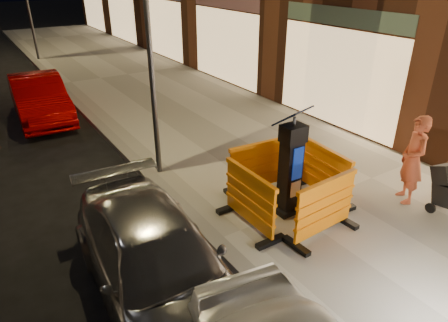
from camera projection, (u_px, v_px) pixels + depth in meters
ground_plane at (217, 246)px, 7.25m from camera, size 120.00×120.00×0.00m
sidewalk at (334, 196)px, 8.68m from camera, size 6.00×60.00×0.15m
kerb at (217, 243)px, 7.22m from camera, size 0.30×60.00×0.15m
parking_kiosk at (291, 165)px, 7.57m from camera, size 0.67×0.67×2.06m
barrier_front at (325, 208)px, 7.06m from camera, size 1.50×0.68×1.15m
barrier_back at (259, 167)px, 8.49m from camera, size 1.52×0.73×1.15m
barrier_kerbside at (250, 200)px, 7.31m from camera, size 0.61×1.47×1.15m
barrier_bldgside at (324, 173)px, 8.24m from camera, size 0.71×1.51×1.15m
car_silver at (160, 295)px, 6.19m from camera, size 2.13×4.60×1.30m
car_red at (44, 119)px, 13.24m from camera, size 1.69×4.37×1.42m
man at (413, 160)px, 8.00m from camera, size 0.74×0.81×1.86m
street_lamp_mid at (149, 43)px, 8.23m from camera, size 0.12×0.12×6.00m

